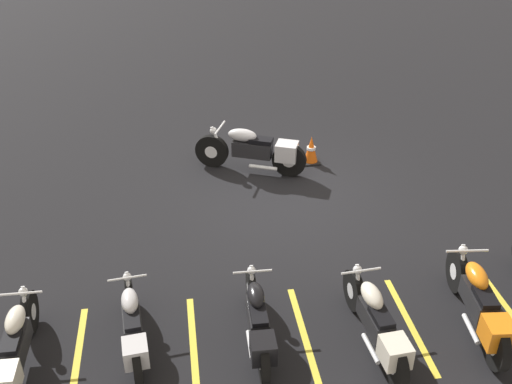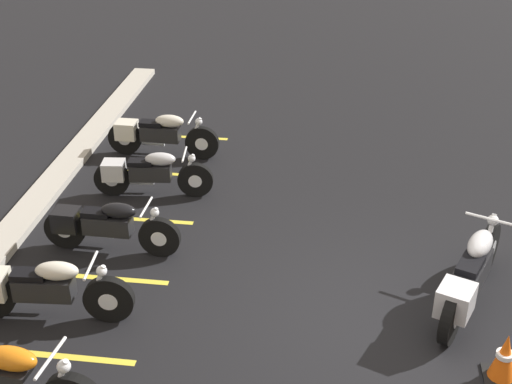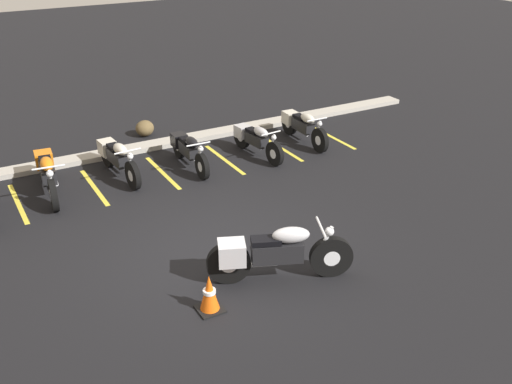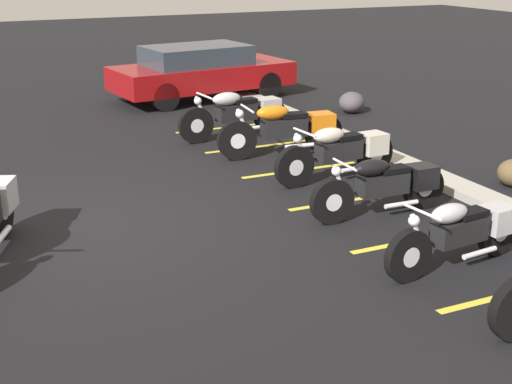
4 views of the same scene
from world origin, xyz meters
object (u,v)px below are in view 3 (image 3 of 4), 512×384
at_px(parked_bike_4, 255,139).
at_px(landscape_rock_0, 145,128).
at_px(parked_bike_5, 302,126).
at_px(motorcycle_silver_featured, 273,253).
at_px(parked_bike_2, 117,157).
at_px(parked_bike_3, 188,149).
at_px(parked_bike_1, 47,172).
at_px(traffic_cone, 209,294).

distance_m(parked_bike_4, landscape_rock_0, 3.31).
height_order(parked_bike_4, landscape_rock_0, parked_bike_4).
bearing_deg(landscape_rock_0, parked_bike_5, -35.15).
height_order(motorcycle_silver_featured, parked_bike_2, motorcycle_silver_featured).
distance_m(parked_bike_3, landscape_rock_0, 2.52).
xyz_separation_m(parked_bike_4, landscape_rock_0, (-1.94, 2.67, -0.21)).
relative_size(parked_bike_1, parked_bike_2, 1.06).
xyz_separation_m(parked_bike_2, parked_bike_3, (1.64, -0.30, -0.02)).
bearing_deg(parked_bike_5, parked_bike_3, -88.09).
bearing_deg(traffic_cone, parked_bike_2, 86.44).
xyz_separation_m(parked_bike_1, traffic_cone, (1.24, -5.53, -0.19)).
xyz_separation_m(parked_bike_5, traffic_cone, (-5.27, -5.42, -0.15)).
distance_m(motorcycle_silver_featured, parked_bike_3, 5.17).
distance_m(parked_bike_1, traffic_cone, 5.67).
bearing_deg(traffic_cone, landscape_rock_0, 77.15).
distance_m(parked_bike_5, landscape_rock_0, 4.25).
bearing_deg(traffic_cone, parked_bike_1, 102.61).
relative_size(parked_bike_5, landscape_rock_0, 4.06).
xyz_separation_m(parked_bike_1, parked_bike_4, (4.97, -0.33, -0.06)).
relative_size(motorcycle_silver_featured, landscape_rock_0, 4.45).
distance_m(parked_bike_2, traffic_cone, 5.68).
height_order(motorcycle_silver_featured, traffic_cone, motorcycle_silver_featured).
bearing_deg(parked_bike_3, parked_bike_5, 92.38).
height_order(parked_bike_3, traffic_cone, parked_bike_3).
bearing_deg(parked_bike_4, landscape_rock_0, -149.95).
relative_size(parked_bike_4, traffic_cone, 3.21).
xyz_separation_m(parked_bike_3, traffic_cone, (-1.99, -5.36, -0.14)).
bearing_deg(parked_bike_5, landscape_rock_0, -124.25).
distance_m(parked_bike_3, traffic_cone, 5.72).
xyz_separation_m(motorcycle_silver_featured, traffic_cone, (-1.28, -0.25, -0.22)).
bearing_deg(parked_bike_4, parked_bike_2, -103.82).
relative_size(parked_bike_2, landscape_rock_0, 4.18).
relative_size(parked_bike_1, traffic_cone, 3.69).
bearing_deg(parked_bike_2, parked_bike_4, 77.78).
height_order(parked_bike_1, parked_bike_2, parked_bike_1).
xyz_separation_m(parked_bike_2, parked_bike_5, (4.92, -0.24, -0.01)).
distance_m(motorcycle_silver_featured, parked_bike_2, 5.50).
height_order(parked_bike_2, traffic_cone, parked_bike_2).
xyz_separation_m(parked_bike_2, landscape_rock_0, (1.44, 2.20, -0.24)).
bearing_deg(parked_bike_1, traffic_cone, 18.52).
relative_size(parked_bike_2, parked_bike_4, 1.09).
distance_m(parked_bike_1, parked_bike_2, 1.59).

